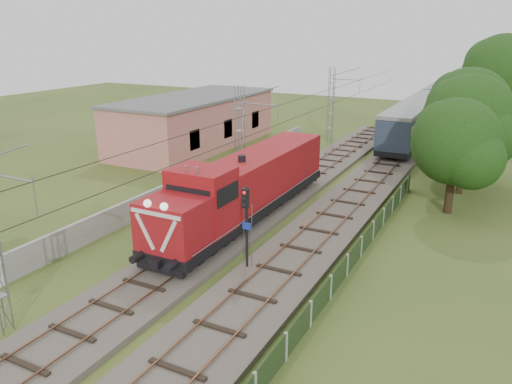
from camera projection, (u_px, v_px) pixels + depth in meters
The scene contains 14 objects.
ground at pixel (180, 267), 25.86m from camera, with size 140.00×140.00×0.00m, color #384E1D.
track_main at pixel (244, 220), 31.73m from camera, with size 4.20×70.00×0.45m.
track_side at pixel (374, 178), 40.55m from camera, with size 4.20×80.00×0.45m.
catenary at pixel (241, 141), 36.03m from camera, with size 3.31×70.00×8.00m.
boundary_wall at pixel (201, 178), 38.60m from camera, with size 0.25×40.00×1.50m, color #9E9E99.
station_building at pixel (195, 121), 51.84m from camera, with size 8.40×20.40×5.22m.
fence at pixel (347, 265), 24.74m from camera, with size 0.12×32.00×1.20m.
locomotive at pixel (246, 186), 31.32m from camera, with size 3.21×18.34×4.66m.
coach_rake at pixel (455, 85), 84.75m from camera, with size 3.19×95.29×3.69m.
signal_post at pixel (246, 215), 24.38m from camera, with size 0.50×0.39×4.52m.
tree_a at pixel (457, 143), 32.02m from camera, with size 5.93×5.64×7.68m.
tree_b at pixel (470, 120), 35.78m from camera, with size 6.82×6.50×8.84m.
tree_c at pixel (470, 110), 40.22m from camera, with size 6.89×6.56×8.93m.
tree_d at pixel (503, 75), 53.51m from camera, with size 8.78×8.36×11.39m.
Camera 1 is at (14.19, -18.98, 11.75)m, focal length 35.00 mm.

